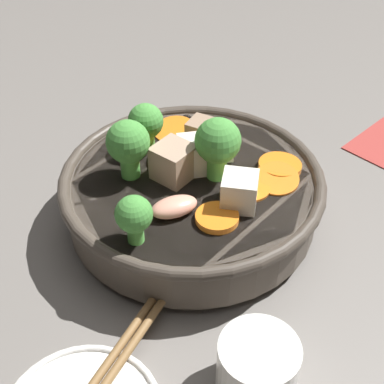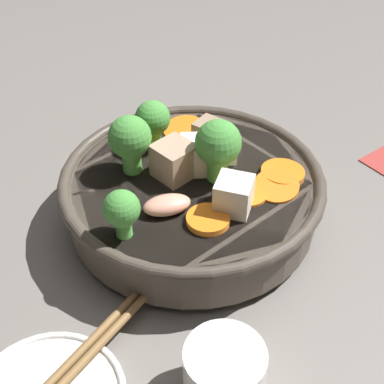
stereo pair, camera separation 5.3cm
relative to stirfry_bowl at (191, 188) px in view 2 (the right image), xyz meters
name	(u,v)px [view 2 (the right image)]	position (x,y,z in m)	size (l,w,h in m)	color
ground_plane	(192,219)	(0.00, 0.00, -0.04)	(3.00, 3.00, 0.00)	slate
stirfry_bowl	(191,188)	(0.00, 0.00, 0.00)	(0.26, 0.26, 0.12)	#51473D
tea_cup	(224,373)	(0.04, 0.19, -0.02)	(0.06, 0.06, 0.05)	white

